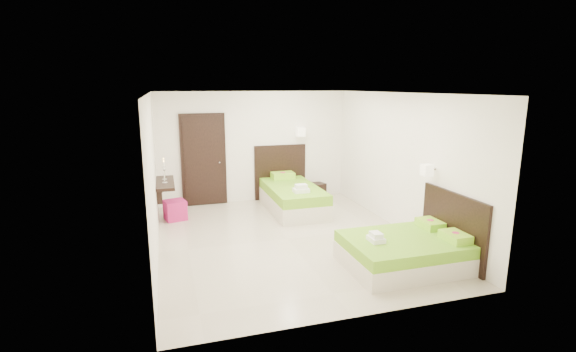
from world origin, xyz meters
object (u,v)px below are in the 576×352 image
object	(u,v)px
bed_double	(408,250)
ottoman	(175,210)
bed_single	(292,195)
nightstand	(316,190)

from	to	relation	value
bed_double	ottoman	xyz separation A→B (m)	(-3.35, 3.38, -0.06)
bed_single	nightstand	world-z (taller)	bed_single
bed_single	bed_double	xyz separation A→B (m)	(0.82, -3.41, -0.05)
bed_double	nightstand	size ratio (longest dim) A/B	4.48
ottoman	bed_double	bearing A→B (deg)	-45.26
nightstand	bed_double	bearing A→B (deg)	-108.10
bed_single	ottoman	bearing A→B (deg)	-179.39
bed_double	nightstand	xyz separation A→B (m)	(0.07, 4.23, -0.09)
bed_single	bed_double	bearing A→B (deg)	-76.55
bed_single	bed_double	distance (m)	3.51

